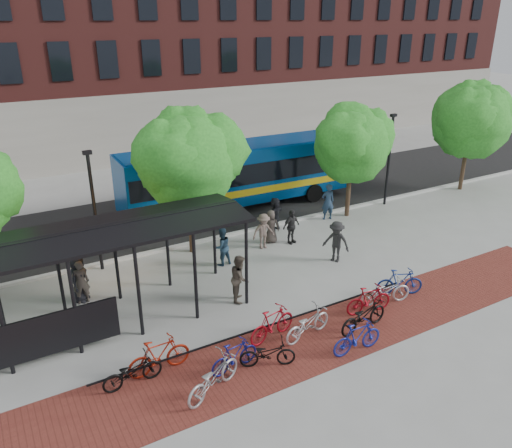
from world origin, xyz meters
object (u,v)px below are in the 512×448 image
bike_6 (308,323)px  bike_9 (369,300)px  bike_7 (357,337)px  pedestrian_5 (275,214)px  lamp_post_right (389,157)px  bike_4 (267,353)px  tree_b (189,155)px  bike_8 (363,316)px  bike_5 (272,324)px  bus (238,172)px  tree_c (353,141)px  bike_11 (400,282)px  pedestrian_0 (79,278)px  pedestrian_2 (222,247)px  pedestrian_4 (291,226)px  bike_2 (213,377)px  bike_3 (234,356)px  pedestrian_7 (328,202)px  lamp_post_left (94,208)px  pedestrian_6 (271,227)px  pedestrian_3 (263,231)px  bus_shelter (88,246)px  bike_1 (159,356)px  bike_10 (385,291)px  pedestrian_8 (240,278)px  bike_0 (132,372)px  pedestrian_9 (336,242)px  pedestrian_1 (81,282)px  tree_d (472,117)px

bike_6 → bike_9: 2.76m
bike_7 → pedestrian_5: (2.96, 9.70, 0.31)m
lamp_post_right → bike_4: lamp_post_right is taller
tree_b → bike_8: 9.84m
bike_5 → bus: bearing=-35.0°
tree_b → bike_4: bearing=-98.5°
tree_c → bike_11: tree_c is taller
pedestrian_0 → pedestrian_2: size_ratio=1.12×
pedestrian_4 → bike_2: bearing=-145.7°
bike_2 → bike_3: (0.98, 0.59, -0.05)m
pedestrian_2 → pedestrian_7: bearing=-168.7°
tree_c → lamp_post_left: tree_c is taller
bike_2 → bike_6: bearing=-101.2°
bike_3 → pedestrian_6: bearing=-46.3°
pedestrian_5 → lamp_post_right: bearing=155.9°
bike_6 → pedestrian_3: pedestrian_3 is taller
bus_shelter → tree_c: (14.22, 3.83, 1.06)m
bike_3 → bike_1: bearing=54.2°
lamp_post_left → bike_10: bearing=-43.6°
bike_1 → pedestrian_8: 4.78m
bus_shelter → bike_0: bus_shelter is taller
bike_2 → pedestrian_3: size_ratio=1.24×
bike_0 → pedestrian_9: size_ratio=0.95×
pedestrian_1 → bike_3: bearing=115.0°
pedestrian_3 → pedestrian_5: 2.20m
tree_c → pedestrian_8: 10.84m
tree_d → pedestrian_6: 14.96m
tree_c → bike_6: bearing=-136.0°
pedestrian_6 → pedestrian_3: bearing=54.4°
pedestrian_6 → tree_c: bearing=-146.9°
bike_8 → pedestrian_0: pedestrian_0 is taller
bus → bike_9: bus is taller
pedestrian_7 → bus: bearing=-38.2°
pedestrian_9 → bike_11: bearing=-25.0°
bike_4 → bike_8: (3.81, 0.04, 0.09)m
bike_5 → bike_9: bearing=-107.9°
pedestrian_9 → bike_6: bearing=-77.3°
bike_0 → bike_8: bike_8 is taller
bus_shelter → pedestrian_1: 2.74m
bike_7 → pedestrian_6: 8.79m
pedestrian_0 → bike_11: bearing=-80.2°
pedestrian_4 → pedestrian_7: bearing=15.1°
pedestrian_3 → pedestrian_6: (0.64, 0.39, -0.04)m
bus → pedestrian_5: (-0.02, -3.97, -1.17)m
lamp_post_left → bike_2: 9.50m
bike_2 → tree_c: bearing=-77.8°
bus_shelter → bike_3: size_ratio=6.37×
lamp_post_right → bike_0: lamp_post_right is taller
bike_5 → pedestrian_1: (-4.94, 5.46, 0.29)m
bus → bike_2: bearing=-119.0°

